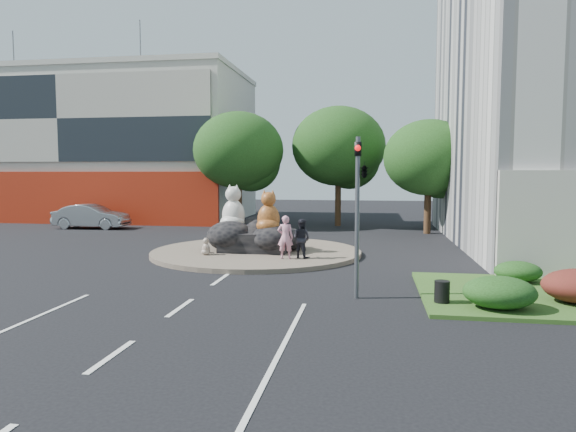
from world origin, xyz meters
name	(u,v)px	position (x,y,z in m)	size (l,w,h in m)	color
ground	(180,308)	(0.00, 0.00, 0.00)	(120.00, 120.00, 0.00)	black
roundabout_island	(256,252)	(0.00, 10.00, 0.10)	(10.00, 10.00, 0.20)	brown
rock_plinth	(256,241)	(0.00, 10.00, 0.65)	(3.20, 2.60, 0.90)	black
shophouse_block	(100,147)	(-18.00, 27.91, 6.18)	(25.20, 12.30, 17.40)	beige
tree_left	(240,154)	(-3.93, 22.06, 5.25)	(6.46, 6.46, 8.27)	#382314
tree_mid	(339,150)	(3.07, 24.06, 5.56)	(6.84, 6.84, 8.76)	#382314
tree_right	(430,161)	(9.07, 20.06, 4.63)	(5.70, 5.70, 7.30)	#382314
hedge_near_green	(500,292)	(9.00, 1.00, 0.57)	(2.00, 1.60, 0.90)	#193511
hedge_back_green	(518,271)	(10.50, 4.80, 0.48)	(1.60, 1.28, 0.72)	#193511
traffic_light	(361,182)	(5.10, 2.00, 3.62)	(0.44, 1.24, 5.00)	#595B60
street_lamp	(561,156)	(12.82, 8.00, 4.55)	(2.34, 0.22, 8.06)	#595B60
cat_white	(233,207)	(-1.22, 10.32, 2.23)	(1.36, 1.18, 2.26)	beige
cat_tabby	(269,211)	(0.69, 9.53, 2.11)	(1.21, 1.05, 2.02)	#B55425
kitten_calico	(206,246)	(-1.94, 8.24, 0.60)	(0.48, 0.42, 0.80)	beige
kitten_white	(282,245)	(1.36, 9.37, 0.57)	(0.45, 0.39, 0.75)	beige
pedestrian_pink	(285,237)	(1.79, 7.77, 1.14)	(0.69, 0.45, 1.88)	pink
pedestrian_dark	(302,238)	(2.44, 8.11, 1.06)	(0.83, 0.65, 1.71)	black
parked_car	(91,216)	(-13.99, 19.32, 0.85)	(1.80, 5.17, 1.70)	#989B9F
litter_bin	(442,292)	(7.50, 1.41, 0.44)	(0.44, 0.44, 0.64)	black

